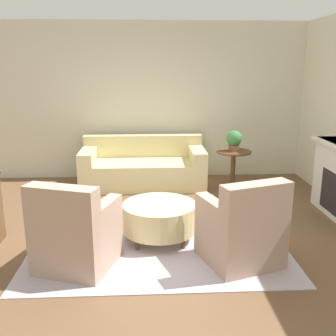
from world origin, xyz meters
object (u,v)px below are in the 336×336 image
at_px(armchair_left, 75,234).
at_px(potted_plant_on_side_table, 234,140).
at_px(couch, 143,168).
at_px(ottoman_table, 159,217).
at_px(side_table, 233,162).
at_px(armchair_right, 243,231).

distance_m(armchair_left, potted_plant_on_side_table, 3.46).
bearing_deg(armchair_left, couch, 76.72).
height_order(ottoman_table, side_table, side_table).
height_order(couch, side_table, couch).
bearing_deg(ottoman_table, couch, 95.32).
bearing_deg(potted_plant_on_side_table, armchair_right, -99.99).
bearing_deg(ottoman_table, side_table, 56.70).
bearing_deg(couch, potted_plant_on_side_table, -8.90).
xyz_separation_m(couch, armchair_right, (1.06, -2.87, 0.06)).
distance_m(armchair_left, ottoman_table, 1.09).
relative_size(armchair_right, potted_plant_on_side_table, 2.73).
xyz_separation_m(armchair_left, armchair_right, (1.74, 0.00, 0.00)).
distance_m(couch, armchair_left, 2.95).
relative_size(couch, armchair_right, 2.24).
relative_size(armchair_left, armchair_right, 1.00).
xyz_separation_m(couch, armchair_left, (-0.68, -2.87, 0.06)).
height_order(armchair_left, potted_plant_on_side_table, potted_plant_on_side_table).
distance_m(ottoman_table, potted_plant_on_side_table, 2.46).
bearing_deg(ottoman_table, armchair_right, -36.33).
distance_m(couch, side_table, 1.55).
bearing_deg(armchair_right, side_table, 80.01).
xyz_separation_m(couch, ottoman_table, (0.21, -2.24, -0.01)).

